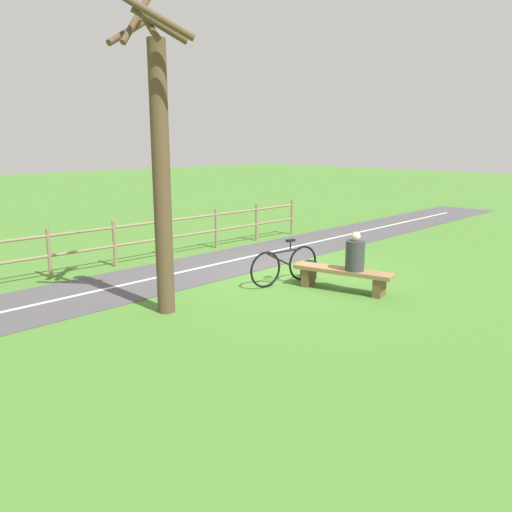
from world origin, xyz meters
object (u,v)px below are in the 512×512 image
Objects in this scene: person_seated at (355,254)px; tree_by_path at (159,163)px; bicycle at (285,265)px; backpack at (308,270)px; bench at (343,275)px.

tree_by_path reaches higher than person_seated.
bicycle reaches higher than backpack.
bench is 1.23m from bicycle.
bench is 5.14× the size of backpack.
person_seated is at bearing -180.00° from bench.
person_seated reaches higher than bench.
bicycle is at bearing 78.63° from backpack.
tree_by_path is (0.22, 2.83, 2.17)m from bicycle.
tree_by_path is at bearing 84.29° from backpack.
person_seated is 1.92× the size of backpack.
person_seated is at bearing 174.68° from backpack.
bench reaches higher than backpack.
person_seated is 0.44× the size of bicycle.
tree_by_path reaches higher than backpack.
backpack is (1.02, -0.18, -0.12)m from bench.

